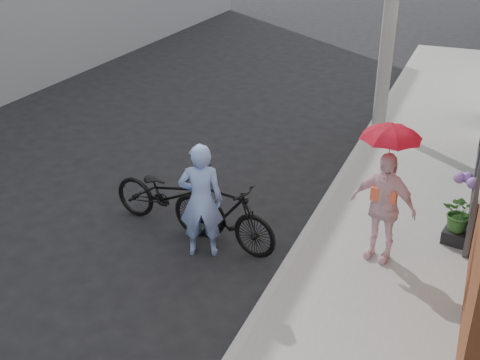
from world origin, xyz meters
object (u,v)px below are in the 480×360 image
Objects in this scene: officer at (201,201)px; kimono_woman at (383,206)px; planter at (457,236)px; bike_right at (223,214)px; bike_left at (170,195)px.

officer is 2.43m from kimono_woman.
officer is 4.62× the size of planter.
officer is 0.96× the size of bike_right.
officer reaches higher than bike_left.
bike_right is 2.21m from kimono_woman.
kimono_woman is at bearing -81.18° from bike_left.
bike_left is at bearing -166.88° from planter.
planter is (3.11, 1.20, -0.31)m from bike_right.
officer reaches higher than bike_right.
planter is (3.30, 1.48, -0.62)m from officer.
planter is (0.97, 0.80, -0.67)m from kimono_woman.
kimono_woman is (2.14, 0.40, 0.37)m from bike_right.
officer is at bearing -155.89° from planter.
bike_right is 3.35m from planter.
bike_left is at bearing 86.78° from bike_right.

